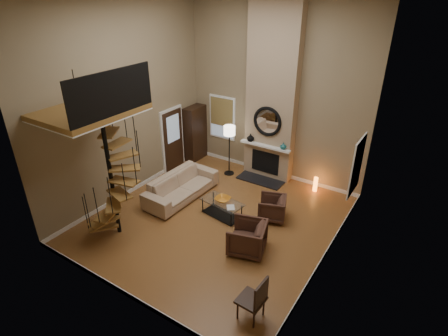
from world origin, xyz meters
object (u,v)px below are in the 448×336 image
Objects in this scene: sofa at (181,185)px; floor_lamp at (229,134)px; armchair_near at (274,208)px; side_chair at (255,299)px; accent_lamp at (315,184)px; armchair_far at (250,238)px; hutch at (195,134)px; coffee_table at (222,207)px.

floor_lamp reaches higher than sofa.
sofa reaches higher than armchair_near.
side_chair is at bearing -53.17° from floor_lamp.
armchair_near is at bearing -32.96° from floor_lamp.
floor_lamp reaches higher than side_chair.
floor_lamp is 3.10m from accent_lamp.
accent_lamp is 5.26m from side_chair.
armchair_far is 0.86× the size of side_chair.
accent_lamp is at bearing 158.23° from armchair_far.
sofa is at bearing -100.76° from armchair_near.
armchair_near is 0.71× the size of side_chair.
armchair_far reaches higher than accent_lamp.
hutch is 4.58m from armchair_near.
armchair_near is at bearing -78.70° from sofa.
hutch is 2.31× the size of armchair_far.
sofa is 3.07m from armchair_far.
side_chair is at bearing 15.23° from armchair_far.
armchair_near is 3.08m from floor_lamp.
coffee_table is (-1.28, -0.63, -0.07)m from armchair_near.
side_chair reaches higher than coffee_table.
armchair_near is 1.48m from armchair_far.
hutch is 7.34m from side_chair.
floor_lamp is (-2.43, 1.57, 1.06)m from armchair_near.
sofa is 2.45× the size of side_chair.
floor_lamp is 1.69× the size of side_chair.
coffee_table is 3.52m from side_chair.
sofa is 2.86m from armchair_near.
armchair_far is at bearing -31.97° from coffee_table.
side_chair is (3.56, -4.75, -0.89)m from floor_lamp.
hutch is 2.77× the size of armchair_near.
coffee_table is (1.54, -0.16, -0.11)m from sofa.
armchair_far is 4.09m from floor_lamp.
sofa is 1.95× the size of coffee_table.
sofa is at bearing -142.41° from accent_lamp.
armchair_far is 2.00m from side_chair.
armchair_near reaches higher than accent_lamp.
hutch is 4.32× the size of accent_lamp.
floor_lamp is (0.39, 2.04, 1.02)m from sofa.
side_chair is (3.95, -2.71, 0.13)m from sofa.
sofa is 5.34× the size of accent_lamp.
accent_lamp is (0.41, 2.02, -0.10)m from armchair_near.
armchair_far is 1.61m from coffee_table.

